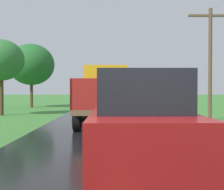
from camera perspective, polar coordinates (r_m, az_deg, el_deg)
name	(u,v)px	position (r m, az deg, el deg)	size (l,w,h in m)	color
banana_truck_near	(105,94)	(13.71, -1.38, 0.15)	(2.38, 5.82, 2.80)	#2D2D30
utility_pole_roadside	(210,58)	(16.95, 18.83, 6.86)	(2.44, 0.20, 6.17)	brown
roadside_tree_near_left	(31,65)	(29.03, -15.64, 5.81)	(4.40, 4.40, 6.11)	#4C3823
roadside_tree_mid_right	(1,60)	(20.44, -21.06, 6.42)	(3.00, 3.00, 5.00)	#4C3823
following_car	(139,123)	(5.36, 5.36, -5.50)	(1.74, 4.10, 1.92)	maroon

